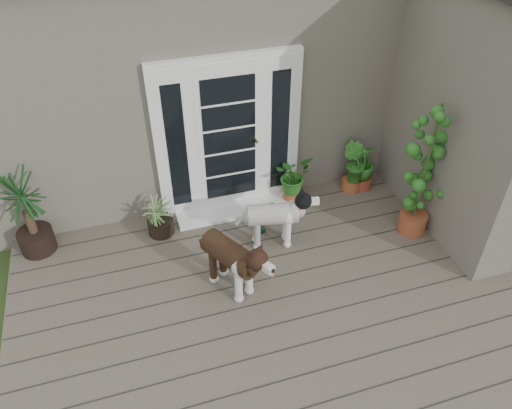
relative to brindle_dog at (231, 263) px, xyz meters
name	(u,v)px	position (x,y,z in m)	size (l,w,h in m)	color
deck	(301,321)	(0.61, -0.67, -0.44)	(6.20, 4.60, 0.12)	#6B5B4C
house_main	(206,50)	(0.61, 3.58, 1.05)	(7.40, 4.00, 3.10)	#665E54
house_wing	(498,116)	(3.51, 0.43, 1.05)	(1.60, 2.40, 3.10)	#665E54
door_unit	(229,136)	(0.41, 1.53, 0.69)	(1.90, 0.14, 2.15)	white
door_step	(235,210)	(0.41, 1.33, -0.36)	(1.60, 0.40, 0.05)	white
brindle_dog	(231,263)	(0.00, 0.00, 0.00)	(0.40, 0.92, 0.77)	#3A2415
white_dog	(272,222)	(0.69, 0.57, -0.04)	(0.36, 0.84, 0.70)	silver
spider_plant	(159,215)	(-0.62, 1.19, -0.09)	(0.56, 0.56, 0.59)	#728D56
yucca	(27,213)	(-2.14, 1.33, 0.20)	(0.81, 0.81, 1.17)	black
herb_a	(292,182)	(1.24, 1.33, -0.07)	(0.49, 0.49, 0.63)	#1A5317
herb_b	(352,174)	(2.16, 1.32, -0.11)	(0.36, 0.36, 0.54)	#17501C
herb_c	(363,171)	(2.33, 1.33, -0.11)	(0.35, 0.35, 0.55)	#1E5F1B
sapling	(425,170)	(2.51, 0.26, 0.57)	(0.56, 0.56, 1.90)	#1D5217
clog_left	(278,210)	(0.96, 1.12, -0.34)	(0.14, 0.31, 0.09)	black
clog_right	(260,226)	(0.62, 0.88, -0.35)	(0.12, 0.26, 0.08)	#14331B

